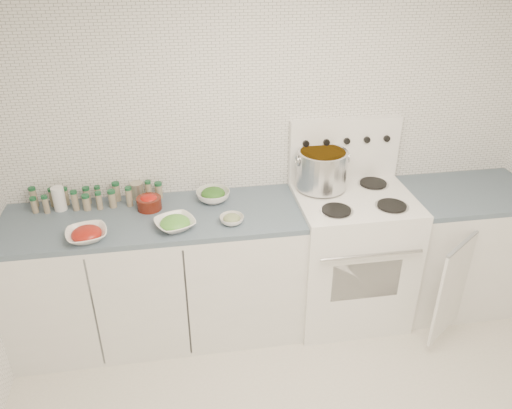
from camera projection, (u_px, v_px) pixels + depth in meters
name	position (u px, v px, depth m)	size (l,w,h in m)	color
room_walls	(354.00, 204.00, 1.85)	(3.54, 3.04, 2.52)	white
counter_left	(159.00, 275.00, 3.29)	(1.85, 0.62, 0.90)	white
stove	(349.00, 252.00, 3.45)	(0.76, 0.70, 1.36)	white
counter_right	(458.00, 247.00, 3.59)	(0.89, 0.86, 0.90)	white
stock_pot	(322.00, 168.00, 3.27)	(0.35, 0.33, 0.25)	silver
bowl_tomato	(87.00, 234.00, 2.83)	(0.27, 0.27, 0.08)	white
bowl_snowpea	(175.00, 223.00, 2.94)	(0.30, 0.30, 0.08)	white
bowl_broccoli	(213.00, 195.00, 3.24)	(0.24, 0.24, 0.09)	white
bowl_zucchini	(232.00, 219.00, 2.99)	(0.15, 0.15, 0.06)	white
bowl_pepper	(149.00, 202.00, 3.14)	(0.16, 0.16, 0.10)	#4F170D
salt_canister	(59.00, 199.00, 3.12)	(0.08, 0.08, 0.15)	white
tin_can	(137.00, 191.00, 3.26)	(0.08, 0.08, 0.11)	#AFAB94
spice_cluster	(92.00, 197.00, 3.17)	(0.83, 0.15, 0.13)	gray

